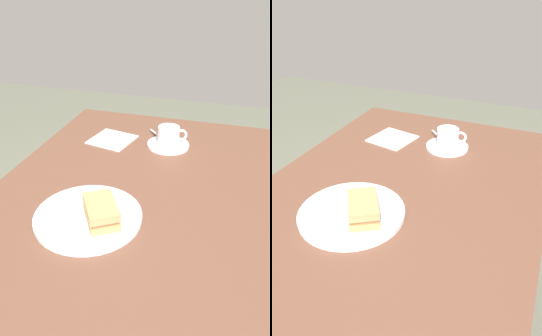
# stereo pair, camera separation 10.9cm
# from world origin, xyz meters

# --- Properties ---
(dining_table) EXTENTS (1.35, 0.82, 0.71)m
(dining_table) POSITION_xyz_m (0.00, 0.00, 0.62)
(dining_table) COLOR brown
(dining_table) RESTS_ON ground_plane
(sandwich_plate) EXTENTS (0.28, 0.28, 0.01)m
(sandwich_plate) POSITION_xyz_m (0.08, -0.07, 0.72)
(sandwich_plate) COLOR white
(sandwich_plate) RESTS_ON dining_table
(sandwich_front) EXTENTS (0.14, 0.13, 0.05)m
(sandwich_front) POSITION_xyz_m (0.09, -0.03, 0.75)
(sandwich_front) COLOR tan
(sandwich_front) RESTS_ON sandwich_plate
(coffee_saucer) EXTENTS (0.15, 0.15, 0.01)m
(coffee_saucer) POSITION_xyz_m (-0.40, 0.04, 0.71)
(coffee_saucer) COLOR white
(coffee_saucer) RESTS_ON dining_table
(coffee_cup) EXTENTS (0.08, 0.11, 0.07)m
(coffee_cup) POSITION_xyz_m (-0.40, 0.04, 0.75)
(coffee_cup) COLOR white
(coffee_cup) RESTS_ON coffee_saucer
(spoon) EXTENTS (0.08, 0.08, 0.01)m
(spoon) POSITION_xyz_m (-0.46, -0.01, 0.72)
(spoon) COLOR silver
(spoon) RESTS_ON coffee_saucer
(napkin) EXTENTS (0.18, 0.18, 0.00)m
(napkin) POSITION_xyz_m (-0.39, -0.17, 0.71)
(napkin) COLOR white
(napkin) RESTS_ON dining_table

